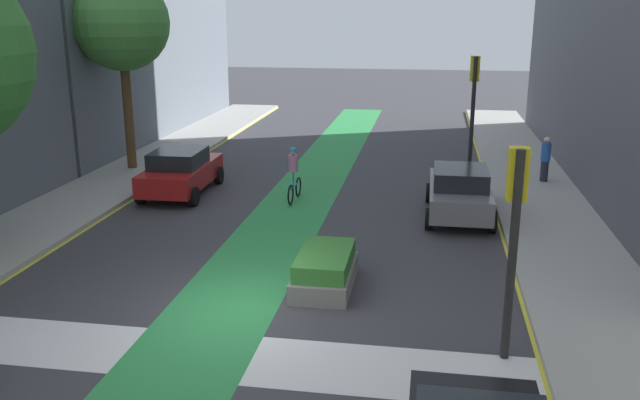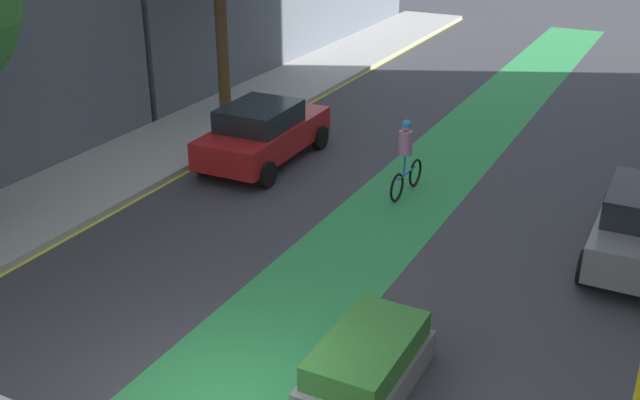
{
  "view_description": "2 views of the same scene",
  "coord_description": "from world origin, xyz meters",
  "px_view_note": "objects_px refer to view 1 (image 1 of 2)",
  "views": [
    {
      "loc": [
        3.8,
        -12.78,
        6.22
      ],
      "look_at": [
        0.71,
        6.07,
        0.79
      ],
      "focal_mm": 37.93,
      "sensor_mm": 36.0,
      "label": 1
    },
    {
      "loc": [
        5.2,
        -7.01,
        7.23
      ],
      "look_at": [
        -0.99,
        4.98,
        1.18
      ],
      "focal_mm": 42.8,
      "sensor_mm": 36.0,
      "label": 2
    }
  ],
  "objects_px": {
    "traffic_signal_far_right": "(474,92)",
    "median_planter": "(325,270)",
    "cyclist_in_lane": "(294,173)",
    "traffic_signal_near_right": "(515,213)",
    "car_grey_right_far": "(460,192)",
    "street_tree_far": "(121,23)",
    "pedestrian_sidewalk_right_a": "(545,159)",
    "car_red_left_far": "(181,171)"
  },
  "relations": [
    {
      "from": "traffic_signal_near_right",
      "to": "traffic_signal_far_right",
      "type": "xyz_separation_m",
      "value": [
        0.05,
        14.87,
        0.37
      ]
    },
    {
      "from": "cyclist_in_lane",
      "to": "pedestrian_sidewalk_right_a",
      "type": "distance_m",
      "value": 9.27
    },
    {
      "from": "street_tree_far",
      "to": "traffic_signal_far_right",
      "type": "bearing_deg",
      "value": 8.99
    },
    {
      "from": "pedestrian_sidewalk_right_a",
      "to": "street_tree_far",
      "type": "height_order",
      "value": "street_tree_far"
    },
    {
      "from": "traffic_signal_far_right",
      "to": "median_planter",
      "type": "distance_m",
      "value": 13.13
    },
    {
      "from": "traffic_signal_far_right",
      "to": "pedestrian_sidewalk_right_a",
      "type": "distance_m",
      "value": 3.78
    },
    {
      "from": "cyclist_in_lane",
      "to": "median_planter",
      "type": "height_order",
      "value": "cyclist_in_lane"
    },
    {
      "from": "street_tree_far",
      "to": "median_planter",
      "type": "bearing_deg",
      "value": -47.5
    },
    {
      "from": "car_grey_right_far",
      "to": "median_planter",
      "type": "xyz_separation_m",
      "value": [
        -3.23,
        -6.05,
        -0.4
      ]
    },
    {
      "from": "traffic_signal_far_right",
      "to": "car_red_left_far",
      "type": "xyz_separation_m",
      "value": [
        -10.03,
        -5.0,
        -2.33
      ]
    },
    {
      "from": "car_red_left_far",
      "to": "street_tree_far",
      "type": "relative_size",
      "value": 0.58
    },
    {
      "from": "traffic_signal_near_right",
      "to": "median_planter",
      "type": "xyz_separation_m",
      "value": [
        -3.79,
        2.61,
        -2.35
      ]
    },
    {
      "from": "traffic_signal_far_right",
      "to": "cyclist_in_lane",
      "type": "distance_m",
      "value": 8.29
    },
    {
      "from": "pedestrian_sidewalk_right_a",
      "to": "car_grey_right_far",
      "type": "bearing_deg",
      "value": -125.55
    },
    {
      "from": "median_planter",
      "to": "car_grey_right_far",
      "type": "bearing_deg",
      "value": 61.89
    },
    {
      "from": "car_grey_right_far",
      "to": "traffic_signal_far_right",
      "type": "bearing_deg",
      "value": 84.36
    },
    {
      "from": "pedestrian_sidewalk_right_a",
      "to": "median_planter",
      "type": "height_order",
      "value": "pedestrian_sidewalk_right_a"
    },
    {
      "from": "car_red_left_far",
      "to": "car_grey_right_far",
      "type": "relative_size",
      "value": 1.01
    },
    {
      "from": "pedestrian_sidewalk_right_a",
      "to": "street_tree_far",
      "type": "relative_size",
      "value": 0.22
    },
    {
      "from": "car_grey_right_far",
      "to": "median_planter",
      "type": "distance_m",
      "value": 6.87
    },
    {
      "from": "median_planter",
      "to": "traffic_signal_near_right",
      "type": "bearing_deg",
      "value": -34.57
    },
    {
      "from": "car_grey_right_far",
      "to": "traffic_signal_near_right",
      "type": "bearing_deg",
      "value": -86.32
    },
    {
      "from": "traffic_signal_near_right",
      "to": "car_grey_right_far",
      "type": "height_order",
      "value": "traffic_signal_near_right"
    },
    {
      "from": "car_red_left_far",
      "to": "cyclist_in_lane",
      "type": "height_order",
      "value": "cyclist_in_lane"
    },
    {
      "from": "car_grey_right_far",
      "to": "pedestrian_sidewalk_right_a",
      "type": "bearing_deg",
      "value": 54.45
    },
    {
      "from": "cyclist_in_lane",
      "to": "car_red_left_far",
      "type": "bearing_deg",
      "value": 175.52
    },
    {
      "from": "traffic_signal_near_right",
      "to": "car_grey_right_far",
      "type": "relative_size",
      "value": 0.93
    },
    {
      "from": "cyclist_in_lane",
      "to": "median_planter",
      "type": "bearing_deg",
      "value": -72.9
    },
    {
      "from": "pedestrian_sidewalk_right_a",
      "to": "median_planter",
      "type": "xyz_separation_m",
      "value": [
        -6.42,
        -10.51,
        -0.57
      ]
    },
    {
      "from": "traffic_signal_near_right",
      "to": "car_red_left_far",
      "type": "height_order",
      "value": "traffic_signal_near_right"
    },
    {
      "from": "car_red_left_far",
      "to": "car_grey_right_far",
      "type": "distance_m",
      "value": 9.49
    },
    {
      "from": "pedestrian_sidewalk_right_a",
      "to": "traffic_signal_far_right",
      "type": "bearing_deg",
      "value": 145.96
    },
    {
      "from": "traffic_signal_near_right",
      "to": "traffic_signal_far_right",
      "type": "height_order",
      "value": "traffic_signal_far_right"
    },
    {
      "from": "cyclist_in_lane",
      "to": "median_planter",
      "type": "xyz_separation_m",
      "value": [
        2.13,
        -6.93,
        -0.57
      ]
    },
    {
      "from": "car_grey_right_far",
      "to": "street_tree_far",
      "type": "xyz_separation_m",
      "value": [
        -12.55,
        4.12,
        4.87
      ]
    },
    {
      "from": "street_tree_far",
      "to": "median_planter",
      "type": "height_order",
      "value": "street_tree_far"
    },
    {
      "from": "traffic_signal_near_right",
      "to": "traffic_signal_far_right",
      "type": "distance_m",
      "value": 14.87
    },
    {
      "from": "cyclist_in_lane",
      "to": "street_tree_far",
      "type": "bearing_deg",
      "value": 155.75
    },
    {
      "from": "car_red_left_far",
      "to": "traffic_signal_far_right",
      "type": "bearing_deg",
      "value": 26.51
    },
    {
      "from": "street_tree_far",
      "to": "median_planter",
      "type": "distance_m",
      "value": 14.77
    },
    {
      "from": "traffic_signal_far_right",
      "to": "street_tree_far",
      "type": "bearing_deg",
      "value": -171.01
    },
    {
      "from": "traffic_signal_near_right",
      "to": "pedestrian_sidewalk_right_a",
      "type": "relative_size",
      "value": 2.4
    }
  ]
}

